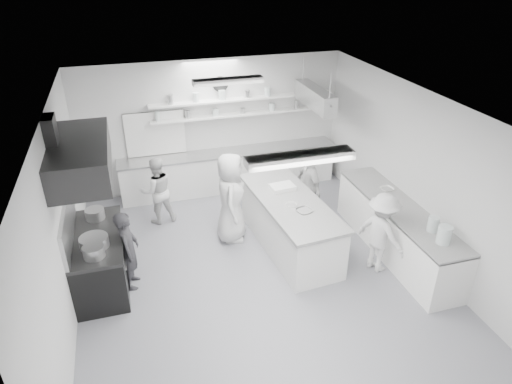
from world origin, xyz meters
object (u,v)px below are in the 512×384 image
object	(u,v)px
stove	(100,261)
cook_stove	(129,250)
cook_back	(157,190)
back_counter	(230,170)
right_counter	(396,230)
prep_island	(290,225)

from	to	relation	value
stove	cook_stove	world-z (taller)	cook_stove
stove	cook_back	world-z (taller)	cook_back
back_counter	right_counter	xyz separation A→B (m)	(2.35, -3.40, 0.01)
back_counter	cook_stove	distance (m)	3.86
right_counter	prep_island	bearing A→B (deg)	158.49
stove	right_counter	bearing A→B (deg)	-6.52
prep_island	right_counter	bearing A→B (deg)	-26.50
cook_stove	cook_back	distance (m)	2.06
right_counter	cook_back	distance (m)	4.75
right_counter	cook_back	bearing A→B (deg)	150.16
prep_island	cook_stove	distance (m)	2.96
cook_stove	back_counter	bearing A→B (deg)	-31.13
stove	prep_island	xyz separation A→B (m)	(3.41, 0.12, 0.03)
right_counter	cook_back	world-z (taller)	cook_back
back_counter	prep_island	world-z (taller)	prep_island
prep_island	stove	bearing A→B (deg)	177.08
cook_stove	stove	bearing A→B (deg)	75.58
stove	back_counter	size ratio (longest dim) A/B	0.36
cook_stove	right_counter	bearing A→B (deg)	-87.08
back_counter	prep_island	distance (m)	2.73
right_counter	prep_island	distance (m)	1.97
prep_island	back_counter	bearing A→B (deg)	95.89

